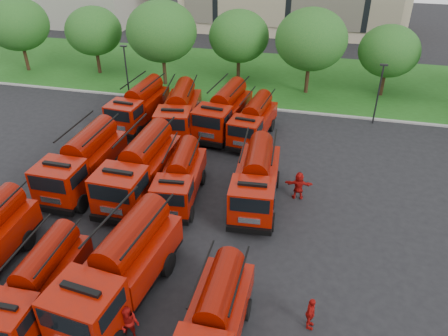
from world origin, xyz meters
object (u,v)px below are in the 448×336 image
object	(u,v)px
fire_truck_11	(253,121)
firefighter_5	(297,198)
fire_truck_10	(224,110)
firefighter_3	(210,297)
fire_truck_8	(139,105)
fire_truck_2	(120,268)
firefighter_2	(308,327)
fire_truck_7	(256,179)
fire_truck_6	(181,177)
fire_truck_3	(215,319)
firefighter_4	(96,213)
fire_truck_5	(140,168)
fire_truck_9	(179,111)
fire_truck_1	(38,284)
fire_truck_4	(83,161)

from	to	relation	value
fire_truck_11	firefighter_5	bearing A→B (deg)	-53.63
fire_truck_10	firefighter_3	world-z (taller)	fire_truck_10
fire_truck_8	fire_truck_10	size ratio (longest dim) A/B	0.95
fire_truck_2	fire_truck_11	bearing A→B (deg)	86.42
firefighter_2	firefighter_5	size ratio (longest dim) A/B	0.92
fire_truck_7	fire_truck_10	distance (m)	10.08
fire_truck_6	firefighter_5	size ratio (longest dim) A/B	3.56
fire_truck_3	firefighter_2	xyz separation A→B (m)	(3.85, 1.73, -1.47)
fire_truck_3	firefighter_4	distance (m)	11.71
firefighter_2	fire_truck_5	bearing A→B (deg)	58.51
fire_truck_10	firefighter_4	distance (m)	13.62
firefighter_2	firefighter_5	distance (m)	9.81
fire_truck_3	firefighter_5	size ratio (longest dim) A/B	3.46
fire_truck_8	firefighter_5	bearing A→B (deg)	-24.78
fire_truck_2	fire_truck_10	world-z (taller)	fire_truck_2
fire_truck_9	fire_truck_11	world-z (taller)	fire_truck_9
fire_truck_1	fire_truck_8	world-z (taller)	fire_truck_8
fire_truck_4	firefighter_2	world-z (taller)	fire_truck_4
fire_truck_8	firefighter_5	world-z (taller)	fire_truck_8
fire_truck_2	firefighter_3	world-z (taller)	fire_truck_2
fire_truck_1	fire_truck_7	world-z (taller)	fire_truck_7
fire_truck_2	firefighter_4	size ratio (longest dim) A/B	4.55
fire_truck_5	firefighter_4	bearing A→B (deg)	-122.74
fire_truck_1	fire_truck_4	size ratio (longest dim) A/B	0.84
fire_truck_7	fire_truck_8	distance (m)	14.27
fire_truck_4	firefighter_5	size ratio (longest dim) A/B	4.17
fire_truck_7	fire_truck_10	xyz separation A→B (m)	(-4.20, 9.16, 0.04)
fire_truck_8	firefighter_3	size ratio (longest dim) A/B	4.17
fire_truck_5	fire_truck_9	size ratio (longest dim) A/B	1.04
fire_truck_1	fire_truck_8	distance (m)	19.49
fire_truck_2	fire_truck_7	size ratio (longest dim) A/B	1.11
fire_truck_2	firefighter_2	distance (m)	8.87
fire_truck_4	fire_truck_5	distance (m)	3.93
fire_truck_4	fire_truck_8	distance (m)	9.42
fire_truck_10	firefighter_5	distance (m)	10.76
fire_truck_4	fire_truck_9	distance (m)	9.55
fire_truck_3	firefighter_2	bearing A→B (deg)	24.63
fire_truck_1	fire_truck_11	size ratio (longest dim) A/B	0.96
fire_truck_3	fire_truck_9	xyz separation A→B (m)	(-7.69, 18.67, 0.24)
firefighter_5	fire_truck_5	bearing A→B (deg)	4.84
fire_truck_1	fire_truck_3	xyz separation A→B (m)	(8.18, 0.00, -0.01)
fire_truck_2	fire_truck_10	xyz separation A→B (m)	(0.54, 18.14, -0.11)
fire_truck_2	fire_truck_4	distance (m)	10.50
firefighter_4	firefighter_5	bearing A→B (deg)	-99.85
fire_truck_7	firefighter_4	world-z (taller)	fire_truck_7
fire_truck_1	fire_truck_5	world-z (taller)	fire_truck_5
fire_truck_10	firefighter_2	size ratio (longest dim) A/B	4.52
fire_truck_2	fire_truck_7	world-z (taller)	fire_truck_2
fire_truck_7	firefighter_5	bearing A→B (deg)	16.62
fire_truck_2	fire_truck_4	size ratio (longest dim) A/B	1.06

